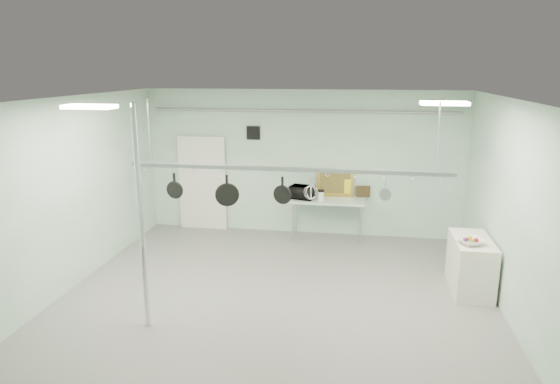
% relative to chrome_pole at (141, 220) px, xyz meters
% --- Properties ---
extents(floor, '(8.00, 8.00, 0.00)m').
position_rel_chrome_pole_xyz_m(floor, '(1.70, 0.60, -1.60)').
color(floor, gray).
rests_on(floor, ground).
extents(ceiling, '(7.00, 8.00, 0.02)m').
position_rel_chrome_pole_xyz_m(ceiling, '(1.70, 0.60, 1.59)').
color(ceiling, silver).
rests_on(ceiling, back_wall).
extents(back_wall, '(7.00, 0.02, 3.20)m').
position_rel_chrome_pole_xyz_m(back_wall, '(1.70, 4.59, 0.00)').
color(back_wall, silver).
rests_on(back_wall, floor).
extents(right_wall, '(0.02, 8.00, 3.20)m').
position_rel_chrome_pole_xyz_m(right_wall, '(5.19, 0.60, 0.00)').
color(right_wall, silver).
rests_on(right_wall, floor).
extents(door, '(1.10, 0.10, 2.20)m').
position_rel_chrome_pole_xyz_m(door, '(-0.60, 4.54, -0.55)').
color(door, silver).
rests_on(door, floor).
extents(wall_vent, '(0.30, 0.04, 0.30)m').
position_rel_chrome_pole_xyz_m(wall_vent, '(0.60, 4.57, 0.65)').
color(wall_vent, black).
rests_on(wall_vent, back_wall).
extents(conduit_pipe, '(6.60, 0.07, 0.07)m').
position_rel_chrome_pole_xyz_m(conduit_pipe, '(1.70, 4.50, 1.15)').
color(conduit_pipe, gray).
rests_on(conduit_pipe, back_wall).
extents(chrome_pole, '(0.08, 0.08, 3.20)m').
position_rel_chrome_pole_xyz_m(chrome_pole, '(0.00, 0.00, 0.00)').
color(chrome_pole, silver).
rests_on(chrome_pole, floor).
extents(prep_table, '(1.60, 0.70, 0.91)m').
position_rel_chrome_pole_xyz_m(prep_table, '(2.30, 4.20, -0.77)').
color(prep_table, silver).
rests_on(prep_table, floor).
extents(side_cabinet, '(0.60, 1.20, 0.90)m').
position_rel_chrome_pole_xyz_m(side_cabinet, '(4.85, 2.00, -1.15)').
color(side_cabinet, silver).
rests_on(side_cabinet, floor).
extents(pot_rack, '(4.80, 0.06, 1.00)m').
position_rel_chrome_pole_xyz_m(pot_rack, '(1.90, 0.90, 0.63)').
color(pot_rack, '#B7B7BC').
rests_on(pot_rack, ceiling).
extents(light_panel_left, '(0.65, 0.30, 0.05)m').
position_rel_chrome_pole_xyz_m(light_panel_left, '(-0.50, -0.20, 1.56)').
color(light_panel_left, white).
rests_on(light_panel_left, ceiling).
extents(light_panel_right, '(0.65, 0.30, 0.05)m').
position_rel_chrome_pole_xyz_m(light_panel_right, '(4.10, 1.20, 1.56)').
color(light_panel_right, white).
rests_on(light_panel_right, ceiling).
extents(microwave, '(0.58, 0.46, 0.28)m').
position_rel_chrome_pole_xyz_m(microwave, '(1.76, 4.14, -0.55)').
color(microwave, black).
rests_on(microwave, prep_table).
extents(coffee_canister, '(0.17, 0.17, 0.19)m').
position_rel_chrome_pole_xyz_m(coffee_canister, '(2.16, 4.07, -0.60)').
color(coffee_canister, silver).
rests_on(coffee_canister, prep_table).
extents(painting_large, '(0.79, 0.17, 0.58)m').
position_rel_chrome_pole_xyz_m(painting_large, '(2.43, 4.50, -0.41)').
color(painting_large, gold).
rests_on(painting_large, prep_table).
extents(painting_small, '(0.30, 0.10, 0.25)m').
position_rel_chrome_pole_xyz_m(painting_small, '(3.05, 4.50, -0.57)').
color(painting_small, '#322511').
rests_on(painting_small, prep_table).
extents(fruit_bowl, '(0.52, 0.52, 0.10)m').
position_rel_chrome_pole_xyz_m(fruit_bowl, '(4.76, 1.75, -0.65)').
color(fruit_bowl, white).
rests_on(fruit_bowl, side_cabinet).
extents(skillet_left, '(0.28, 0.09, 0.38)m').
position_rel_chrome_pole_xyz_m(skillet_left, '(0.16, 0.90, 0.30)').
color(skillet_left, black).
rests_on(skillet_left, pot_rack).
extents(skillet_mid, '(0.36, 0.16, 0.50)m').
position_rel_chrome_pole_xyz_m(skillet_mid, '(0.99, 0.90, 0.24)').
color(skillet_mid, black).
rests_on(skillet_mid, pot_rack).
extents(skillet_right, '(0.29, 0.12, 0.39)m').
position_rel_chrome_pole_xyz_m(skillet_right, '(1.84, 0.90, 0.29)').
color(skillet_right, black).
rests_on(skillet_right, pot_rack).
extents(whisk, '(0.21, 0.21, 0.35)m').
position_rel_chrome_pole_xyz_m(whisk, '(2.26, 0.90, 0.31)').
color(whisk, '#B4B5B9').
rests_on(whisk, pot_rack).
extents(grater, '(0.09, 0.05, 0.22)m').
position_rel_chrome_pole_xyz_m(grater, '(2.79, 0.90, 0.37)').
color(grater, '#C78717').
rests_on(grater, pot_rack).
extents(saucepan, '(0.18, 0.11, 0.29)m').
position_rel_chrome_pole_xyz_m(saucepan, '(3.34, 0.90, 0.34)').
color(saucepan, silver).
rests_on(saucepan, pot_rack).
extents(fruit_cluster, '(0.24, 0.24, 0.09)m').
position_rel_chrome_pole_xyz_m(fruit_cluster, '(4.76, 1.75, -0.61)').
color(fruit_cluster, '#9E0E14').
rests_on(fruit_cluster, fruit_bowl).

